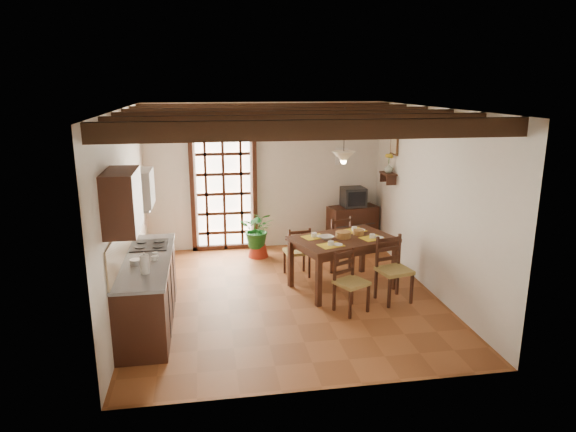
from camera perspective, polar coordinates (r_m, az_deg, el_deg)
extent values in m
plane|color=brown|center=(7.91, -0.25, -8.85)|extent=(5.00, 5.00, 0.00)
cube|color=silver|center=(9.88, -2.55, 4.41)|extent=(4.50, 0.02, 2.80)
cube|color=silver|center=(5.11, 4.19, -5.44)|extent=(4.50, 0.02, 2.80)
cube|color=silver|center=(7.45, -17.60, 0.35)|extent=(0.02, 5.00, 2.80)
cube|color=silver|center=(8.11, 15.64, 1.63)|extent=(0.02, 5.00, 2.80)
cube|color=white|center=(7.26, -0.27, 11.87)|extent=(4.50, 5.00, 0.02)
cube|color=black|center=(5.21, 3.42, 9.54)|extent=(4.50, 0.14, 0.20)
cube|color=black|center=(6.03, 1.65, 10.25)|extent=(4.50, 0.14, 0.20)
cube|color=black|center=(6.85, 0.29, 10.78)|extent=(4.50, 0.14, 0.20)
cube|color=black|center=(7.68, -0.78, 11.20)|extent=(4.50, 0.14, 0.20)
cube|color=black|center=(8.51, -1.64, 11.52)|extent=(4.50, 0.14, 0.20)
cube|color=black|center=(9.34, -2.35, 11.79)|extent=(4.50, 0.14, 0.20)
cube|color=white|center=(9.87, -7.15, 2.53)|extent=(1.01, 0.02, 2.11)
cube|color=black|center=(9.65, -7.35, 9.10)|extent=(1.26, 0.10, 0.08)
cube|color=black|center=(9.82, -10.58, 2.33)|extent=(0.08, 0.10, 2.28)
cube|color=black|center=(9.86, -3.71, 2.60)|extent=(0.08, 0.10, 2.28)
cube|color=black|center=(9.80, -7.13, 2.44)|extent=(1.01, 0.03, 2.02)
cube|color=black|center=(7.14, -15.26, -8.21)|extent=(0.60, 2.20, 0.88)
cube|color=slate|center=(6.98, -15.51, -4.72)|extent=(0.64, 2.25, 0.04)
cube|color=tan|center=(6.95, -17.98, -3.00)|extent=(0.02, 2.20, 0.50)
cube|color=black|center=(6.07, -17.94, 1.56)|extent=(0.35, 0.80, 0.70)
cube|color=white|center=(7.30, -16.31, 2.99)|extent=(0.38, 0.60, 0.50)
cube|color=silver|center=(7.36, -16.16, 0.93)|extent=(0.32, 0.55, 0.04)
cube|color=black|center=(7.49, -15.11, -3.16)|extent=(0.50, 0.55, 0.02)
cylinder|color=white|center=(6.42, -15.63, -5.22)|extent=(0.11, 0.11, 0.24)
cylinder|color=silver|center=(6.74, -16.60, -5.04)|extent=(0.14, 0.14, 0.10)
cube|color=#3A1D12|center=(7.99, 6.14, -2.60)|extent=(1.75, 1.41, 0.05)
cube|color=#3A1D12|center=(8.01, 6.12, -3.15)|extent=(1.57, 1.27, 0.11)
cube|color=#3A1D12|center=(8.82, 8.26, -3.79)|extent=(0.10, 0.10, 0.77)
cube|color=#3A1D12|center=(8.12, 0.30, -5.29)|extent=(0.10, 0.10, 0.77)
cube|color=#3A1D12|center=(8.20, 11.76, -5.40)|extent=(0.10, 0.10, 0.77)
cube|color=#3A1D12|center=(7.43, 3.42, -7.24)|extent=(0.10, 0.10, 0.77)
cube|color=#9E8543|center=(7.29, 7.08, -7.36)|extent=(0.54, 0.53, 0.05)
cube|color=black|center=(7.32, 6.24, -5.39)|extent=(0.37, 0.22, 0.44)
cube|color=black|center=(7.38, 7.02, -8.92)|extent=(0.51, 0.50, 0.43)
cube|color=#9E8543|center=(7.71, 11.73, -5.96)|extent=(0.53, 0.52, 0.05)
cube|color=black|center=(7.77, 11.08, -3.85)|extent=(0.44, 0.14, 0.49)
cube|color=black|center=(7.80, 11.64, -7.60)|extent=(0.51, 0.49, 0.48)
cube|color=#9E8543|center=(8.55, 0.98, -3.95)|extent=(0.43, 0.41, 0.05)
cube|color=black|center=(8.34, 1.29, -2.88)|extent=(0.40, 0.07, 0.44)
cube|color=black|center=(8.62, 0.98, -5.30)|extent=(0.41, 0.39, 0.43)
cube|color=#9E8543|center=(8.91, 5.26, -2.92)|extent=(0.56, 0.55, 0.05)
cube|color=black|center=(8.70, 5.96, -1.71)|extent=(0.43, 0.19, 0.48)
cube|color=black|center=(8.98, 5.22, -4.36)|extent=(0.53, 0.52, 0.47)
cube|color=gold|center=(7.65, 3.89, -2.56)|extent=(0.35, 0.26, 0.01)
cube|color=gold|center=(7.85, 9.29, -2.27)|extent=(0.35, 0.26, 0.01)
cube|color=gold|center=(8.09, 3.12, -1.58)|extent=(0.35, 0.26, 0.01)
cube|color=gold|center=(8.28, 8.25, -1.33)|extent=(0.35, 0.26, 0.01)
cylinder|color=olive|center=(7.94, 6.17, -1.60)|extent=(0.24, 0.24, 0.10)
imported|color=white|center=(7.87, 4.29, -2.40)|extent=(0.27, 0.27, 0.05)
cube|color=black|center=(10.18, 7.17, -1.14)|extent=(1.02, 0.63, 0.81)
cube|color=black|center=(10.04, 7.27, 2.12)|extent=(0.46, 0.42, 0.37)
cube|color=black|center=(9.85, 7.59, 1.88)|extent=(0.35, 0.04, 0.28)
cube|color=white|center=(10.09, 5.98, 6.58)|extent=(0.25, 0.03, 0.32)
cone|color=maroon|center=(9.59, -3.33, -3.88)|extent=(0.38, 0.38, 0.23)
imported|color=#144C19|center=(9.45, -3.37, -1.23)|extent=(1.89, 1.72, 1.80)
cube|color=black|center=(9.49, 11.08, 4.65)|extent=(0.20, 0.42, 0.03)
cube|color=black|center=(9.35, 11.41, 3.92)|extent=(0.18, 0.03, 0.18)
cube|color=black|center=(9.66, 10.71, 4.30)|extent=(0.18, 0.03, 0.18)
imported|color=#B2BFB2|center=(9.47, 11.11, 5.25)|extent=(0.15, 0.15, 0.15)
sphere|color=gold|center=(9.44, 11.18, 6.50)|extent=(0.14, 0.14, 0.14)
cylinder|color=#144C19|center=(9.47, 11.13, 5.60)|extent=(0.01, 0.01, 0.28)
cube|color=brown|center=(9.45, 11.72, 7.64)|extent=(0.03, 0.32, 0.32)
cube|color=#C3B292|center=(9.44, 11.63, 7.64)|extent=(0.01, 0.26, 0.26)
cylinder|color=black|center=(7.76, 6.27, 9.37)|extent=(0.01, 0.01, 0.70)
cone|color=#FAEDC9|center=(7.80, 6.20, 6.66)|extent=(0.36, 0.36, 0.14)
sphere|color=#FFD88C|center=(7.81, 6.18, 6.08)|extent=(0.09, 0.09, 0.09)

